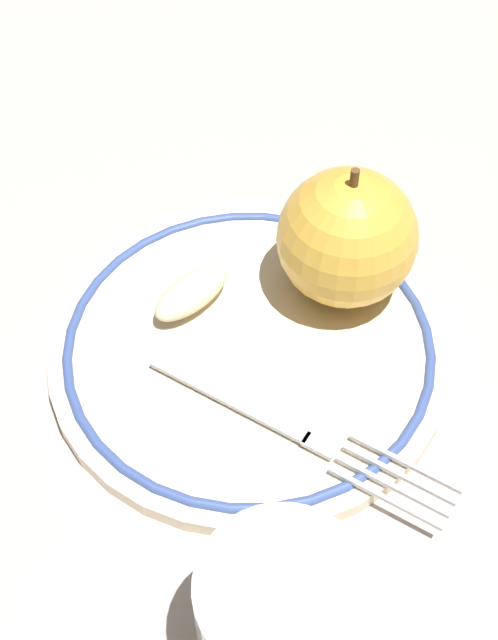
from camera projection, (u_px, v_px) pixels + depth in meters
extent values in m
plane|color=#B9A49A|center=(262.00, 325.00, 0.54)|extent=(2.00, 2.00, 0.00)
cylinder|color=beige|center=(249.00, 350.00, 0.53)|extent=(0.24, 0.24, 0.01)
torus|color=#394F90|center=(249.00, 345.00, 0.52)|extent=(0.22, 0.22, 0.01)
sphere|color=gold|center=(347.00, 238.00, 0.51)|extent=(0.08, 0.08, 0.08)
cylinder|color=brown|center=(354.00, 179.00, 0.48)|extent=(0.00, 0.00, 0.01)
ellipsoid|color=beige|center=(191.00, 292.00, 0.53)|extent=(0.06, 0.05, 0.02)
cube|color=silver|center=(230.00, 396.00, 0.49)|extent=(0.08, 0.08, 0.00)
cube|color=silver|center=(325.00, 444.00, 0.47)|extent=(0.02, 0.02, 0.00)
cube|color=silver|center=(385.00, 498.00, 0.45)|extent=(0.04, 0.05, 0.00)
cube|color=silver|center=(392.00, 486.00, 0.46)|extent=(0.04, 0.05, 0.00)
cube|color=silver|center=(399.00, 474.00, 0.46)|extent=(0.04, 0.05, 0.00)
cube|color=silver|center=(405.00, 463.00, 0.47)|extent=(0.04, 0.05, 0.00)
cylinder|color=silver|center=(281.00, 626.00, 0.38)|extent=(0.07, 0.07, 0.09)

